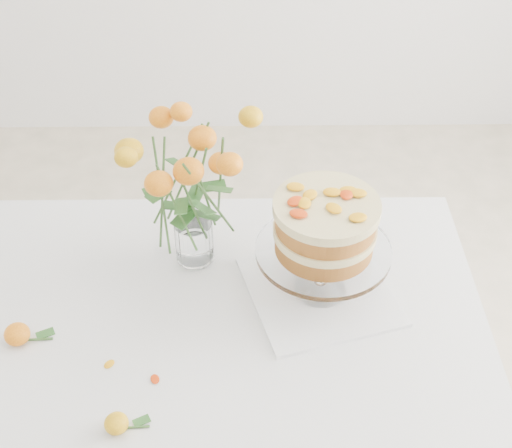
{
  "coord_description": "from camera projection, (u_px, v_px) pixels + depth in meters",
  "views": [
    {
      "loc": [
        0.18,
        -1.05,
        1.96
      ],
      "look_at": [
        0.19,
        0.16,
        0.92
      ],
      "focal_mm": 50.0,
      "sensor_mm": 36.0,
      "label": 1
    }
  ],
  "objects": [
    {
      "name": "stray_petal_a",
      "position": [
        109.0,
        364.0,
        1.5
      ],
      "size": [
        0.03,
        0.02,
        0.0
      ],
      "primitive_type": "ellipsoid",
      "color": "#F4A20F",
      "rests_on": "table"
    },
    {
      "name": "loose_rose_near",
      "position": [
        117.0,
        424.0,
        1.37
      ],
      "size": [
        0.09,
        0.05,
        0.04
      ],
      "rotation": [
        0.0,
        0.0,
        0.07
      ],
      "color": "#EDB014",
      "rests_on": "table"
    },
    {
      "name": "stray_petal_b",
      "position": [
        155.0,
        379.0,
        1.47
      ],
      "size": [
        0.03,
        0.02,
        0.0
      ],
      "primitive_type": "ellipsoid",
      "color": "#F4A20F",
      "rests_on": "table"
    },
    {
      "name": "cake_stand",
      "position": [
        325.0,
        231.0,
        1.54
      ],
      "size": [
        0.3,
        0.3,
        0.27
      ],
      "rotation": [
        0.0,
        0.0,
        0.31
      ],
      "color": "white",
      "rests_on": "napkin"
    },
    {
      "name": "napkin",
      "position": [
        320.0,
        291.0,
        1.66
      ],
      "size": [
        0.39,
        0.39,
        0.01
      ],
      "primitive_type": "cube",
      "rotation": [
        0.0,
        0.0,
        0.29
      ],
      "color": "silver",
      "rests_on": "table"
    },
    {
      "name": "table",
      "position": [
        173.0,
        352.0,
        1.63
      ],
      "size": [
        1.43,
        0.93,
        0.76
      ],
      "color": "tan",
      "rests_on": "ground"
    },
    {
      "name": "loose_rose_far",
      "position": [
        17.0,
        334.0,
        1.53
      ],
      "size": [
        0.1,
        0.06,
        0.05
      ],
      "rotation": [
        0.0,
        0.0,
        0.05
      ],
      "color": "#BF5409",
      "rests_on": "table"
    },
    {
      "name": "rose_vase",
      "position": [
        189.0,
        170.0,
        1.57
      ],
      "size": [
        0.37,
        0.37,
        0.46
      ],
      "rotation": [
        0.0,
        0.0,
        -0.3
      ],
      "color": "white",
      "rests_on": "table"
    }
  ]
}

